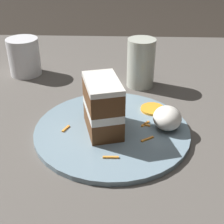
{
  "coord_description": "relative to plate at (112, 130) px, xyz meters",
  "views": [
    {
      "loc": [
        0.46,
        0.05,
        0.39
      ],
      "look_at": [
        -0.05,
        0.03,
        0.08
      ],
      "focal_mm": 50.0,
      "sensor_mm": 36.0,
      "label": 1
    }
  ],
  "objects": [
    {
      "name": "ground_plane",
      "position": [
        0.05,
        -0.03,
        -0.04
      ],
      "size": [
        6.0,
        6.0,
        0.0
      ],
      "primitive_type": "plane",
      "color": "black",
      "rests_on": "ground"
    },
    {
      "name": "dining_table",
      "position": [
        0.05,
        -0.03,
        -0.02
      ],
      "size": [
        1.37,
        1.08,
        0.03
      ],
      "primitive_type": "cube",
      "color": "#56514C",
      "rests_on": "ground"
    },
    {
      "name": "plate",
      "position": [
        0.0,
        0.0,
        0.0
      ],
      "size": [
        0.31,
        0.31,
        0.01
      ],
      "primitive_type": "cylinder",
      "color": "gray",
      "rests_on": "dining_table"
    },
    {
      "name": "cake_slice",
      "position": [
        0.0,
        -0.02,
        0.06
      ],
      "size": [
        0.11,
        0.08,
        0.11
      ],
      "rotation": [
        0.0,
        0.0,
        4.98
      ],
      "color": "brown",
      "rests_on": "plate"
    },
    {
      "name": "cream_dollop",
      "position": [
        -0.01,
        0.11,
        0.03
      ],
      "size": [
        0.06,
        0.06,
        0.04
      ],
      "primitive_type": "ellipsoid",
      "color": "white",
      "rests_on": "plate"
    },
    {
      "name": "orange_garnish",
      "position": [
        -0.07,
        0.09,
        0.01
      ],
      "size": [
        0.05,
        0.05,
        0.01
      ],
      "primitive_type": "cylinder",
      "color": "orange",
      "rests_on": "plate"
    },
    {
      "name": "carrot_shreds_scatter",
      "position": [
        0.0,
        0.01,
        0.01
      ],
      "size": [
        0.2,
        0.18,
        0.0
      ],
      "color": "orange",
      "rests_on": "plate"
    },
    {
      "name": "drinking_glass",
      "position": [
        -0.22,
        0.06,
        0.05
      ],
      "size": [
        0.07,
        0.07,
        0.12
      ],
      "color": "beige",
      "rests_on": "dining_table"
    },
    {
      "name": "coffee_mug",
      "position": [
        -0.28,
        -0.25,
        0.05
      ],
      "size": [
        0.08,
        0.08,
        0.1
      ],
      "color": "white",
      "rests_on": "dining_table"
    }
  ]
}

